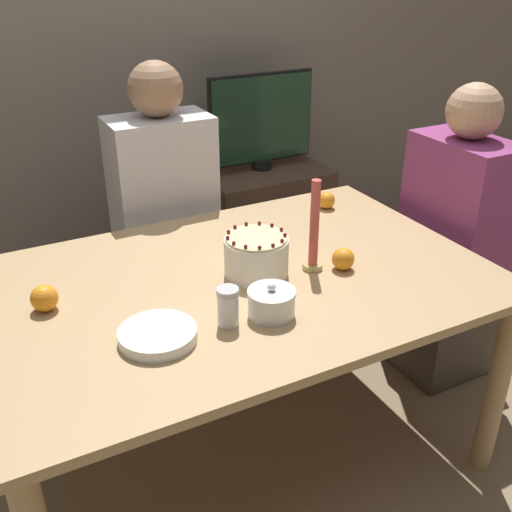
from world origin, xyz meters
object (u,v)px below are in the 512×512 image
object	(u,v)px
cake	(256,255)
tv_monitor	(261,121)
sugar_bowl	(271,302)
person_woman_floral	(450,257)
sugar_shaker	(228,306)
person_man_blue_shirt	(167,237)
candle	(314,234)

from	to	relation	value
cake	tv_monitor	size ratio (longest dim) A/B	0.36
sugar_bowl	person_woman_floral	distance (m)	1.06
person_woman_floral	sugar_shaker	bearing A→B (deg)	104.50
cake	sugar_shaker	world-z (taller)	cake
sugar_shaker	sugar_bowl	bearing A→B (deg)	-5.16
sugar_bowl	sugar_shaker	distance (m)	0.13
person_man_blue_shirt	tv_monitor	distance (m)	0.84
sugar_shaker	tv_monitor	distance (m)	1.58
person_woman_floral	candle	bearing A→B (deg)	99.53
person_woman_floral	tv_monitor	size ratio (longest dim) A/B	2.16
candle	person_man_blue_shirt	size ratio (longest dim) A/B	0.24
cake	candle	world-z (taller)	candle
sugar_shaker	cake	bearing A→B (deg)	47.93
sugar_bowl	candle	size ratio (longest dim) A/B	0.45
person_man_blue_shirt	person_woman_floral	distance (m)	1.17
person_man_blue_shirt	candle	bearing A→B (deg)	106.05
sugar_bowl	person_woman_floral	bearing A→B (deg)	16.88
cake	candle	size ratio (longest dim) A/B	0.67
cake	sugar_shaker	distance (m)	0.30
candle	cake	bearing A→B (deg)	160.92
sugar_shaker	person_woman_floral	xyz separation A→B (m)	(1.12, 0.29, -0.25)
candle	tv_monitor	distance (m)	1.26
sugar_bowl	person_man_blue_shirt	distance (m)	0.97
person_man_blue_shirt	tv_monitor	size ratio (longest dim) A/B	2.26
cake	tv_monitor	distance (m)	1.28
person_woman_floral	tv_monitor	distance (m)	1.15
candle	person_woman_floral	bearing A→B (deg)	9.53
sugar_bowl	tv_monitor	bearing A→B (deg)	62.97
sugar_shaker	person_man_blue_shirt	world-z (taller)	person_man_blue_shirt
tv_monitor	person_woman_floral	bearing A→B (deg)	-73.99
person_woman_floral	tv_monitor	world-z (taller)	person_woman_floral
cake	candle	bearing A→B (deg)	-19.08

